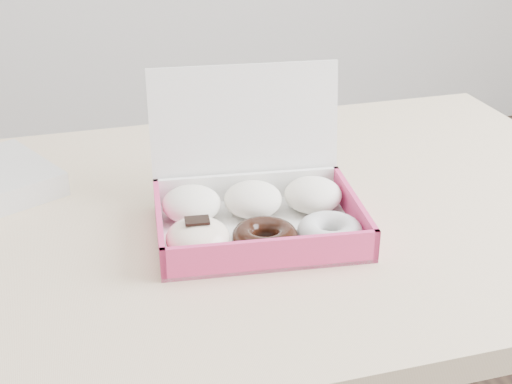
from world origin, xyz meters
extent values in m
cube|color=#D0B089|center=(0.00, 0.00, 0.73)|extent=(1.20, 0.80, 0.04)
cylinder|color=#D0B089|center=(0.55, 0.35, 0.35)|extent=(0.05, 0.05, 0.71)
cube|color=white|center=(-0.02, -0.08, 0.75)|extent=(0.31, 0.24, 0.01)
cube|color=#D8346D|center=(-0.03, -0.18, 0.77)|extent=(0.29, 0.04, 0.05)
cube|color=white|center=(-0.01, 0.02, 0.77)|extent=(0.29, 0.04, 0.05)
cube|color=#D8346D|center=(-0.16, -0.06, 0.77)|extent=(0.03, 0.21, 0.05)
cube|color=#D8346D|center=(0.12, -0.09, 0.77)|extent=(0.03, 0.21, 0.05)
cube|color=white|center=(-0.01, 0.04, 0.85)|extent=(0.29, 0.07, 0.21)
ellipsoid|color=white|center=(-0.10, -0.02, 0.78)|extent=(0.09, 0.09, 0.05)
ellipsoid|color=white|center=(-0.01, -0.03, 0.78)|extent=(0.09, 0.09, 0.05)
ellipsoid|color=white|center=(0.08, -0.04, 0.78)|extent=(0.09, 0.09, 0.05)
ellipsoid|color=#FCE6C7|center=(-0.11, -0.12, 0.78)|extent=(0.09, 0.09, 0.05)
cube|color=black|center=(-0.11, -0.12, 0.81)|extent=(0.03, 0.03, 0.00)
torus|color=black|center=(-0.02, -0.13, 0.77)|extent=(0.10, 0.10, 0.03)
torus|color=silver|center=(0.07, -0.14, 0.77)|extent=(0.10, 0.10, 0.03)
camera|label=1|loc=(-0.27, -0.93, 1.25)|focal=50.00mm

